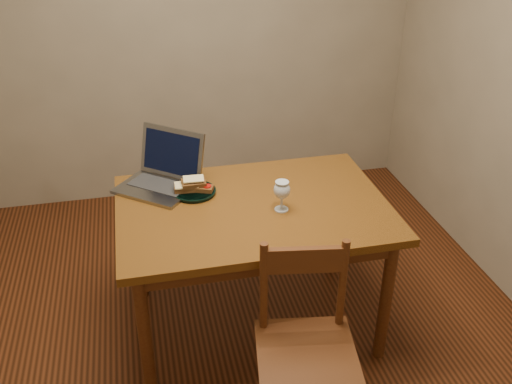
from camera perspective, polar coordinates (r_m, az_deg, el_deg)
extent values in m
cube|color=black|center=(3.17, -2.36, -13.42)|extent=(3.20, 3.20, 0.02)
cube|color=gray|center=(4.02, -7.15, 17.00)|extent=(3.20, 0.02, 2.60)
cube|color=gray|center=(1.15, 11.89, -18.15)|extent=(3.20, 0.02, 2.60)
cube|color=#46270B|center=(2.76, -0.31, -1.67)|extent=(1.30, 0.90, 0.04)
cylinder|color=#431D0E|center=(2.64, -11.04, -14.05)|extent=(0.06, 0.06, 0.70)
cylinder|color=#431D0E|center=(2.85, 12.85, -10.50)|extent=(0.06, 0.06, 0.70)
cylinder|color=#431D0E|center=(3.22, -11.72, -5.13)|extent=(0.06, 0.06, 0.70)
cylinder|color=#431D0E|center=(3.39, 7.81, -2.81)|extent=(0.06, 0.06, 0.70)
cube|color=#431D0E|center=(2.44, 5.03, -15.76)|extent=(0.46, 0.45, 0.04)
cube|color=#431D0E|center=(2.32, 4.87, -6.79)|extent=(0.33, 0.08, 0.12)
cylinder|color=black|center=(2.86, -6.19, 0.02)|extent=(0.22, 0.22, 0.02)
cube|color=slate|center=(2.91, -10.05, 0.30)|extent=(0.45, 0.43, 0.02)
cube|color=slate|center=(2.97, -8.40, 3.93)|extent=(0.33, 0.29, 0.25)
cube|color=black|center=(2.97, -8.40, 3.93)|extent=(0.29, 0.25, 0.20)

